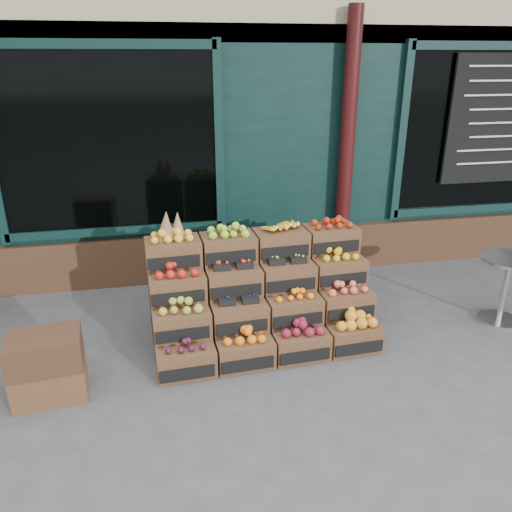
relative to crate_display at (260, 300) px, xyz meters
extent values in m
plane|color=#48484A|center=(0.18, -0.61, -0.41)|extent=(60.00, 60.00, 0.00)
cube|color=black|center=(0.18, 4.59, 1.99)|extent=(12.00, 6.00, 4.80)
cube|color=black|center=(0.18, 1.64, 1.09)|extent=(12.00, 0.12, 3.00)
cube|color=#43291A|center=(0.18, 1.57, -0.11)|extent=(12.00, 0.18, 0.60)
cube|color=black|center=(-1.42, 1.57, 1.34)|extent=(2.40, 0.06, 2.00)
cube|color=black|center=(3.38, 1.57, 1.34)|extent=(2.40, 0.06, 2.00)
cylinder|color=#340C0C|center=(1.38, 1.44, 1.19)|extent=(0.18, 0.18, 3.20)
cube|color=black|center=(3.38, 1.49, 1.49)|extent=(1.30, 0.04, 1.60)
cube|color=brown|center=(-0.78, -0.47, -0.28)|extent=(0.54, 0.39, 0.26)
cube|color=black|center=(-0.77, -0.66, -0.31)|extent=(0.48, 0.04, 0.12)
cube|color=#3F122C|center=(-0.78, -0.47, -0.12)|extent=(0.43, 0.29, 0.07)
cube|color=brown|center=(-0.24, -0.45, -0.28)|extent=(0.54, 0.39, 0.26)
cube|color=black|center=(-0.23, -0.64, -0.31)|extent=(0.48, 0.04, 0.12)
cube|color=orange|center=(-0.24, -0.45, -0.11)|extent=(0.43, 0.29, 0.09)
cube|color=brown|center=(0.30, -0.42, -0.28)|extent=(0.54, 0.39, 0.26)
cube|color=black|center=(0.31, -0.61, -0.31)|extent=(0.48, 0.04, 0.12)
cube|color=maroon|center=(0.30, -0.42, -0.10)|extent=(0.43, 0.29, 0.10)
cube|color=brown|center=(0.83, -0.39, -0.28)|extent=(0.54, 0.39, 0.26)
cube|color=black|center=(0.84, -0.58, -0.31)|extent=(0.48, 0.04, 0.12)
cube|color=orange|center=(0.83, -0.39, -0.09)|extent=(0.43, 0.29, 0.12)
cube|color=brown|center=(-0.79, -0.25, -0.02)|extent=(0.54, 0.39, 0.26)
cube|color=black|center=(-0.78, -0.45, -0.05)|extent=(0.48, 0.04, 0.12)
cube|color=#A7A039|center=(-0.79, -0.25, 0.15)|extent=(0.43, 0.29, 0.09)
cube|color=brown|center=(-0.25, -0.23, -0.02)|extent=(0.54, 0.39, 0.26)
cube|color=black|center=(-0.24, -0.42, -0.05)|extent=(0.48, 0.04, 0.12)
cube|color=#1A1B38|center=(-0.25, -0.23, 0.12)|extent=(0.43, 0.29, 0.03)
cube|color=brown|center=(0.28, -0.20, -0.02)|extent=(0.54, 0.39, 0.26)
cube|color=black|center=(0.29, -0.39, -0.05)|extent=(0.48, 0.04, 0.12)
cube|color=orange|center=(0.28, -0.20, 0.14)|extent=(0.43, 0.29, 0.07)
cube|color=brown|center=(0.82, -0.17, -0.02)|extent=(0.54, 0.39, 0.26)
cube|color=black|center=(0.83, -0.36, -0.05)|extent=(0.48, 0.04, 0.12)
cube|color=#F05E42|center=(0.82, -0.17, 0.15)|extent=(0.43, 0.29, 0.08)
cube|color=brown|center=(-0.80, -0.03, 0.24)|extent=(0.54, 0.39, 0.26)
cube|color=black|center=(-0.79, -0.23, 0.21)|extent=(0.48, 0.04, 0.12)
cube|color=#B51D14|center=(-0.80, -0.03, 0.41)|extent=(0.43, 0.29, 0.09)
cube|color=brown|center=(-0.27, -0.01, 0.24)|extent=(0.54, 0.39, 0.26)
cube|color=black|center=(-0.26, -0.20, 0.21)|extent=(0.48, 0.04, 0.12)
cube|color=red|center=(-0.27, -0.01, 0.38)|extent=(0.43, 0.29, 0.04)
cube|color=brown|center=(0.27, 0.02, 0.24)|extent=(0.54, 0.39, 0.26)
cube|color=black|center=(0.28, -0.17, 0.21)|extent=(0.48, 0.04, 0.12)
cube|color=#7FA838|center=(0.27, 0.02, 0.38)|extent=(0.43, 0.29, 0.03)
cube|color=brown|center=(0.81, 0.05, 0.24)|extent=(0.54, 0.39, 0.26)
cube|color=black|center=(0.82, -0.14, 0.21)|extent=(0.48, 0.04, 0.12)
cube|color=gold|center=(0.81, 0.05, 0.41)|extent=(0.43, 0.29, 0.08)
cube|color=brown|center=(-0.82, 0.18, 0.50)|extent=(0.54, 0.39, 0.26)
cube|color=black|center=(-0.81, -0.01, 0.47)|extent=(0.48, 0.04, 0.12)
cube|color=gold|center=(-0.82, 0.18, 0.67)|extent=(0.43, 0.29, 0.09)
cube|color=brown|center=(-0.28, 0.21, 0.50)|extent=(0.54, 0.39, 0.26)
cube|color=black|center=(-0.27, 0.02, 0.47)|extent=(0.48, 0.04, 0.12)
cube|color=#94BE30|center=(-0.28, 0.21, 0.67)|extent=(0.43, 0.29, 0.09)
cube|color=brown|center=(0.26, 0.24, 0.50)|extent=(0.54, 0.39, 0.26)
cube|color=black|center=(0.27, 0.05, 0.47)|extent=(0.48, 0.04, 0.12)
cube|color=yellow|center=(0.26, 0.24, 0.67)|extent=(0.43, 0.29, 0.08)
cube|color=brown|center=(0.80, 0.27, 0.50)|extent=(0.54, 0.39, 0.26)
cube|color=black|center=(0.81, 0.08, 0.47)|extent=(0.48, 0.04, 0.12)
cube|color=#A4260D|center=(0.80, 0.27, 0.66)|extent=(0.43, 0.29, 0.08)
cube|color=#43291A|center=(0.02, -0.21, -0.28)|extent=(2.15, 0.47, 0.26)
cube|color=#43291A|center=(0.00, 0.01, -0.15)|extent=(2.15, 0.47, 0.52)
cube|color=#43291A|center=(-0.01, 0.23, -0.02)|extent=(2.15, 0.47, 0.78)
cone|color=olive|center=(-0.87, 0.18, 0.78)|extent=(0.18, 0.18, 0.30)
cone|color=olive|center=(-0.76, 0.22, 0.76)|extent=(0.16, 0.16, 0.26)
cube|color=brown|center=(-1.91, -0.59, -0.27)|extent=(0.62, 0.46, 0.29)
cube|color=#43291A|center=(-1.91, -0.59, 0.02)|extent=(0.62, 0.46, 0.29)
cylinder|color=silver|center=(2.59, -0.20, -0.40)|extent=(0.43, 0.43, 0.03)
cylinder|color=silver|center=(2.59, -0.20, -0.05)|extent=(0.06, 0.06, 0.70)
cylinder|color=silver|center=(2.59, -0.20, 0.31)|extent=(0.58, 0.58, 0.03)
imported|color=#1C6233|center=(-1.79, 2.36, 0.66)|extent=(0.90, 0.73, 2.14)
camera|label=1|loc=(-0.92, -4.33, 2.25)|focal=35.00mm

